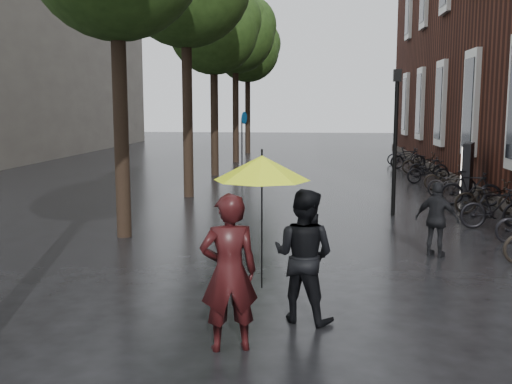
# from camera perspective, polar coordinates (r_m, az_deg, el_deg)

# --- Properties ---
(street_trees) EXTENTS (4.33, 34.03, 8.91)m
(street_trees) POSITION_cam_1_polar(r_m,az_deg,el_deg) (22.34, -5.31, 17.03)
(street_trees) COLOR black
(street_trees) RESTS_ON ground
(person_burgundy) EXTENTS (0.80, 0.63, 1.90)m
(person_burgundy) POSITION_cam_1_polar(r_m,az_deg,el_deg) (7.15, -2.59, -7.66)
(person_burgundy) COLOR black
(person_burgundy) RESTS_ON ground
(person_black) EXTENTS (1.07, 0.97, 1.81)m
(person_black) POSITION_cam_1_polar(r_m,az_deg,el_deg) (8.13, 4.56, -6.05)
(person_black) COLOR black
(person_black) RESTS_ON ground
(lime_umbrella) EXTENTS (1.21, 1.21, 1.77)m
(lime_umbrella) POSITION_cam_1_polar(r_m,az_deg,el_deg) (7.41, 0.57, 2.31)
(lime_umbrella) COLOR black
(lime_umbrella) RESTS_ON ground
(pedestrian_walking) EXTENTS (0.92, 0.75, 1.46)m
(pedestrian_walking) POSITION_cam_1_polar(r_m,az_deg,el_deg) (12.06, 16.86, -2.52)
(pedestrian_walking) COLOR black
(pedestrian_walking) RESTS_ON ground
(parked_bicycles) EXTENTS (2.16, 19.30, 1.03)m
(parked_bicycles) POSITION_cam_1_polar(r_m,az_deg,el_deg) (21.00, 17.89, 1.13)
(parked_bicycles) COLOR black
(parked_bicycles) RESTS_ON ground
(ad_lightbox) EXTENTS (0.27, 1.16, 1.75)m
(ad_lightbox) POSITION_cam_1_polar(r_m,az_deg,el_deg) (19.96, 19.47, 1.93)
(ad_lightbox) COLOR black
(ad_lightbox) RESTS_ON ground
(lamp_post) EXTENTS (0.20, 0.20, 3.84)m
(lamp_post) POSITION_cam_1_polar(r_m,az_deg,el_deg) (16.17, 13.16, 5.97)
(lamp_post) COLOR black
(lamp_post) RESTS_ON ground
(cycle_sign) EXTENTS (0.14, 0.49, 2.67)m
(cycle_sign) POSITION_cam_1_polar(r_m,az_deg,el_deg) (23.88, -1.25, 5.49)
(cycle_sign) COLOR #262628
(cycle_sign) RESTS_ON ground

